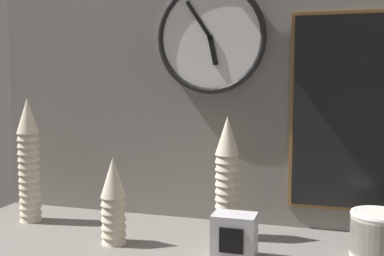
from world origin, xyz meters
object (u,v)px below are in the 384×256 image
object	(u,v)px
cup_stack_far_left	(29,160)
napkin_dispenser	(234,236)
cup_stack_center_right	(227,177)
wall_clock	(211,38)
bowl_stack_far_right	(378,234)
menu_board	(361,113)
cup_stack_center_left	(113,201)

from	to	relation	value
cup_stack_far_left	napkin_dispenser	xyz separation A→B (m)	(0.73, -0.13, -0.15)
cup_stack_far_left	cup_stack_center_right	world-z (taller)	cup_stack_far_left
wall_clock	napkin_dispenser	xyz separation A→B (m)	(0.14, -0.30, -0.55)
napkin_dispenser	bowl_stack_far_right	bearing A→B (deg)	16.17
bowl_stack_far_right	menu_board	size ratio (longest dim) A/B	0.24
menu_board	bowl_stack_far_right	bearing A→B (deg)	-78.02
cup_stack_center_right	napkin_dispenser	bearing A→B (deg)	-70.51
cup_stack_center_left	cup_stack_far_left	bearing A→B (deg)	161.82
bowl_stack_far_right	menu_board	distance (m)	0.37
bowl_stack_far_right	wall_clock	xyz separation A→B (m)	(-0.51, 0.19, 0.54)
cup_stack_center_right	bowl_stack_far_right	distance (m)	0.44
bowl_stack_far_right	menu_board	bearing A→B (deg)	101.98
cup_stack_center_left	wall_clock	distance (m)	0.60
cup_stack_center_left	napkin_dispenser	size ratio (longest dim) A/B	2.13
cup_stack_center_left	napkin_dispenser	world-z (taller)	cup_stack_center_left
wall_clock	menu_board	bearing A→B (deg)	1.08
cup_stack_far_left	cup_stack_center_right	size ratio (longest dim) A/B	1.12
bowl_stack_far_right	wall_clock	world-z (taller)	wall_clock
cup_stack_center_left	cup_stack_center_right	world-z (taller)	cup_stack_center_right
cup_stack_center_left	napkin_dispenser	bearing A→B (deg)	-1.38
cup_stack_center_left	menu_board	bearing A→B (deg)	23.52
wall_clock	napkin_dispenser	distance (m)	0.64
napkin_dispenser	cup_stack_center_right	bearing A→B (deg)	109.49
wall_clock	menu_board	size ratio (longest dim) A/B	0.59
bowl_stack_far_right	napkin_dispenser	size ratio (longest dim) A/B	1.22
cup_stack_center_right	napkin_dispenser	xyz separation A→B (m)	(0.06, -0.16, -0.12)
cup_stack_center_left	cup_stack_center_right	distance (m)	0.34
cup_stack_far_left	cup_stack_center_left	bearing A→B (deg)	-18.18
cup_stack_center_left	napkin_dispenser	distance (m)	0.37
wall_clock	cup_stack_center_right	bearing A→B (deg)	-57.50
napkin_dispenser	cup_stack_center_left	bearing A→B (deg)	178.62
cup_stack_center_left	menu_board	distance (m)	0.79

